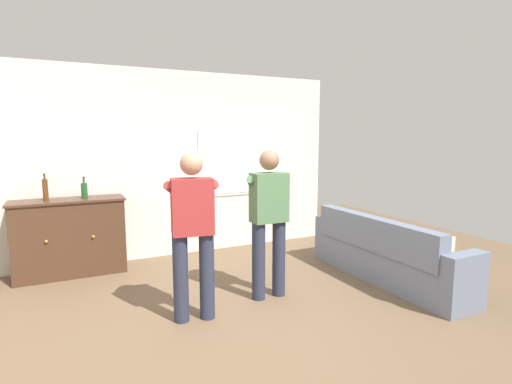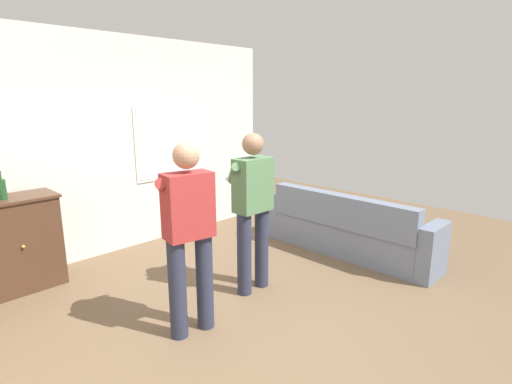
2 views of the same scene
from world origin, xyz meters
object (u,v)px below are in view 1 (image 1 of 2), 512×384
person_standing_right (269,217)px  sideboard_cabinet (70,237)px  couch (383,255)px  bottle_liquor_amber (84,190)px  person_standing_left (193,228)px  bottle_wine_green (45,189)px

person_standing_right → sideboard_cabinet: bearing=138.1°
couch → bottle_liquor_amber: bearing=149.8°
couch → bottle_liquor_amber: (-3.36, 1.96, 0.79)m
person_standing_right → person_standing_left: bearing=-169.4°
person_standing_left → person_standing_right: size_ratio=1.00×
sideboard_cabinet → person_standing_right: person_standing_right is taller
bottle_liquor_amber → couch: bearing=-30.2°
couch → person_standing_left: person_standing_left is taller
bottle_liquor_amber → person_standing_left: 2.14m
couch → sideboard_cabinet: size_ratio=1.70×
person_standing_left → person_standing_right: (0.94, 0.18, 0.00)m
couch → sideboard_cabinet: (-3.57, 1.98, 0.18)m
sideboard_cabinet → bottle_liquor_amber: bottle_liquor_amber is taller
bottle_wine_green → person_standing_right: bearing=-38.5°
bottle_wine_green → person_standing_right: size_ratio=0.21×
bottle_wine_green → person_standing_right: (2.25, -1.79, -0.22)m
bottle_liquor_amber → person_standing_left: bearing=-66.1°
bottle_wine_green → bottle_liquor_amber: 0.45m
sideboard_cabinet → couch: bearing=-29.1°
bottle_wine_green → couch: bearing=-27.4°
couch → person_standing_right: size_ratio=1.41×
person_standing_right → bottle_wine_green: bearing=141.5°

